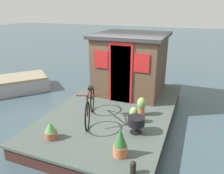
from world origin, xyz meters
TOP-DOWN VIEW (x-y plane):
  - ground_plane at (0.00, 0.00)m, footprint 60.00×60.00m
  - houseboat_deck at (0.00, 0.00)m, footprint 5.17×3.17m
  - houseboat_cabin at (1.48, 0.00)m, footprint 2.20×2.23m
  - bicycle at (-0.88, 0.32)m, footprint 1.59×0.68m
  - potted_plant_sage at (-0.14, -0.81)m, footprint 0.23×0.23m
  - potted_plant_basil at (-0.61, -0.74)m, footprint 0.21×0.21m
  - potted_plant_lavender at (-1.95, -0.87)m, footprint 0.28×0.28m
  - potted_plant_thyme at (-1.95, 0.74)m, footprint 0.28×0.28m
  - charcoal_grill at (-1.04, -0.92)m, footprint 0.39×0.39m
  - mooring_bollard at (-2.33, -1.24)m, footprint 0.11×0.11m
  - dinghy_boat at (0.50, 4.70)m, footprint 3.27×3.10m

SIDE VIEW (x-z plane):
  - ground_plane at x=0.00m, z-range 0.00..0.00m
  - houseboat_deck at x=0.00m, z-range 0.00..0.40m
  - dinghy_boat at x=0.50m, z-range 0.00..0.55m
  - mooring_bollard at x=-2.33m, z-range 0.40..0.65m
  - potted_plant_thyme at x=-1.95m, z-range 0.38..0.78m
  - potted_plant_basil at x=-0.61m, z-range 0.40..0.82m
  - potted_plant_sage at x=-0.14m, z-range 0.41..0.90m
  - charcoal_grill at x=-1.04m, z-range 0.48..0.87m
  - potted_plant_lavender at x=-1.95m, z-range 0.38..0.98m
  - bicycle at x=-0.88m, z-range 0.36..1.21m
  - houseboat_cabin at x=1.48m, z-range 0.40..2.32m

